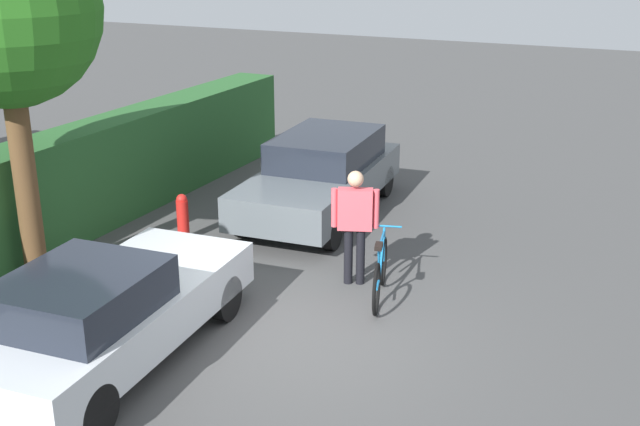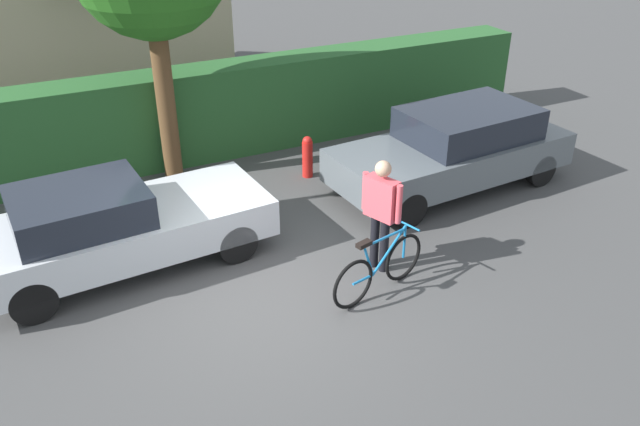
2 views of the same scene
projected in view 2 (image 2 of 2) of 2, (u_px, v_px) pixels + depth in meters
ground_plane at (257, 297)px, 8.99m from camera, size 60.00×60.00×0.00m
hedge_row at (159, 120)px, 12.48m from camera, size 16.32×0.90×1.80m
parked_car_near at (114, 225)px, 9.34m from camera, size 4.32×1.95×1.36m
parked_car_far at (455, 148)px, 11.68m from camera, size 4.54×2.09×1.45m
bicycle at (379, 268)px, 8.91m from camera, size 1.67×0.63×0.95m
person_rider at (381, 207)px, 9.14m from camera, size 0.36×0.65×1.73m
fire_hydrant at (307, 156)px, 12.18m from camera, size 0.20×0.20×0.81m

